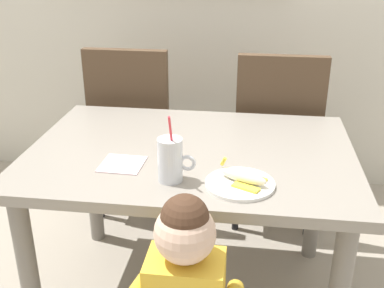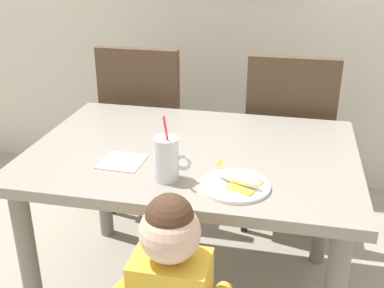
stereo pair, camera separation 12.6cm
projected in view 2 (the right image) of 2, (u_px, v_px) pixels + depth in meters
dining_table at (192, 172)px, 1.86m from camera, size 1.25×0.88×0.70m
dining_chair_left at (147, 121)px, 2.56m from camera, size 0.44×0.45×0.96m
dining_chair_right at (288, 134)px, 2.39m from camera, size 0.44×0.44×0.96m
milk_cup at (167, 161)px, 1.57m from camera, size 0.13×0.09×0.25m
snack_plate at (235, 186)px, 1.54m from camera, size 0.23×0.23×0.01m
peeled_banana at (239, 179)px, 1.53m from camera, size 0.17×0.14×0.07m
paper_napkin at (122, 162)px, 1.71m from camera, size 0.16×0.16×0.00m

